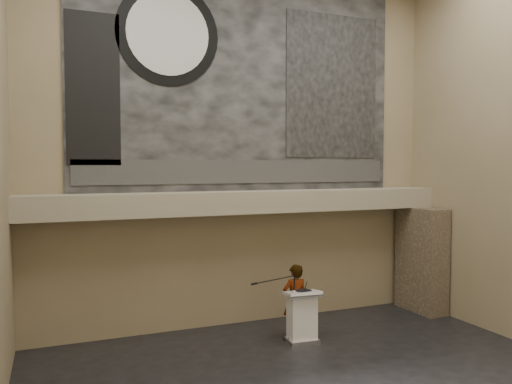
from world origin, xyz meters
name	(u,v)px	position (x,y,z in m)	size (l,w,h in m)	color
wall_back	(243,146)	(0.00, 4.00, 4.25)	(10.00, 0.02, 8.50)	#847554
soffit	(249,202)	(0.00, 3.60, 2.95)	(10.00, 0.80, 0.50)	gray
sprinkler_left	(183,217)	(-1.60, 3.55, 2.67)	(0.04, 0.04, 0.06)	#B2893D
sprinkler_right	(322,211)	(1.90, 3.55, 2.67)	(0.04, 0.04, 0.06)	#B2893D
banner	(244,85)	(0.00, 3.97, 5.70)	(8.00, 0.05, 5.00)	black
banner_text_strip	(244,172)	(0.00, 3.93, 3.65)	(7.76, 0.02, 0.55)	#2D2D2D
banner_clock_rim	(168,34)	(-1.80, 3.93, 6.70)	(2.30, 2.30, 0.02)	black
banner_clock_face	(168,34)	(-1.80, 3.91, 6.70)	(1.84, 1.84, 0.02)	silver
banner_building_print	(333,86)	(2.40, 3.93, 5.80)	(2.60, 0.02, 3.60)	black
banner_brick_print	(93,89)	(-3.40, 3.93, 5.40)	(1.10, 0.02, 3.20)	black
stone_pier	(421,259)	(4.65, 3.15, 1.35)	(0.60, 1.40, 2.70)	#45382A
lectern	(302,316)	(0.68, 2.26, 0.55)	(0.77, 0.58, 1.14)	silver
binder	(303,291)	(0.69, 2.21, 1.12)	(0.27, 0.22, 0.04)	black
papers	(299,292)	(0.59, 2.21, 1.10)	(0.21, 0.28, 0.01)	silver
speaker_person	(295,300)	(0.69, 2.61, 0.81)	(0.59, 0.39, 1.62)	white
mic_stand	(293,329)	(0.58, 2.48, 0.21)	(1.41, 0.64, 1.43)	black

